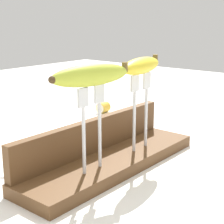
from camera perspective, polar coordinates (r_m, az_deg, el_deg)
The scene contains 9 objects.
ground_plane at distance 0.83m, azimuth 0.00°, elevation -8.47°, with size 3.00×3.00×0.00m, color silver.
wooden_board at distance 0.83m, azimuth 0.00°, elevation -7.62°, with size 0.47×0.13×0.03m, color brown.
board_backstop at distance 0.84m, azimuth -2.84°, elevation -3.54°, with size 0.46×0.02×0.07m, color brown.
fork_stand_left at distance 0.72m, azimuth -3.11°, elevation -1.31°, with size 0.07×0.01×0.17m.
fork_stand_right at distance 0.84m, azimuth 4.37°, elevation 1.17°, with size 0.07×0.01×0.17m.
banana_raised_left at distance 0.70m, azimuth -3.21°, elevation 5.64°, with size 0.18×0.07×0.04m.
banana_raised_right at distance 0.83m, azimuth 4.48°, elevation 7.07°, with size 0.16×0.07×0.04m.
fork_fallen_near at distance 0.81m, azimuth -14.71°, elevation -9.39°, with size 0.15×0.14×0.01m.
banana_chunk_far at distance 1.29m, azimuth -1.37°, elevation 0.69°, with size 0.04×0.04×0.04m.
Camera 1 is at (-0.59, -0.49, 0.32)m, focal length 59.94 mm.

